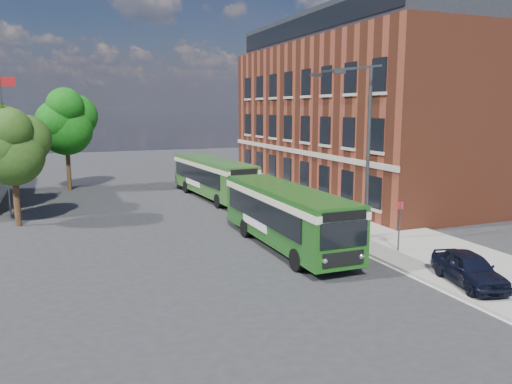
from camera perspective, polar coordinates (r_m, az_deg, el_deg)
name	(u,v)px	position (r m, az deg, el deg)	size (l,w,h in m)	color
ground	(258,243)	(26.00, 0.21, -5.88)	(120.00, 120.00, 0.00)	#29292B
pavement	(306,205)	(35.94, 5.77, -1.47)	(6.00, 48.00, 0.15)	gray
kerb_line	(267,209)	(34.66, 1.30, -1.95)	(0.12, 48.00, 0.01)	beige
brick_office	(361,108)	(42.29, 11.92, 9.43)	(12.10, 26.00, 14.20)	brown
flagpole	(5,139)	(36.40, -26.73, 5.42)	(0.95, 0.10, 9.00)	#393C3E
street_lamp	(362,151)	(25.66, 12.03, 4.58)	(2.96, 2.38, 9.00)	#393C3E
bus_stop_sign	(399,223)	(24.84, 16.06, -3.42)	(0.35, 0.08, 2.52)	#393C3E
bus_front	(286,212)	(24.92, 3.44, -2.25)	(2.65, 11.02, 3.02)	#1A4E16
bus_rear	(213,174)	(38.93, -4.97, 2.02)	(3.41, 12.05, 3.02)	#2F5E21
parked_car	(469,268)	(21.23, 23.16, -8.02)	(1.52, 3.77, 1.28)	black
pedestrian_a	(350,222)	(26.52, 10.72, -3.43)	(0.65, 0.43, 1.78)	black
pedestrian_b	(359,222)	(27.23, 11.73, -3.33)	(0.77, 0.60, 1.58)	black
tree_left	(13,147)	(32.24, -25.99, 4.69)	(4.13, 3.92, 6.97)	#392714
tree_right	(67,121)	(44.94, -20.83, 7.55)	(5.09, 4.84, 8.59)	#392714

